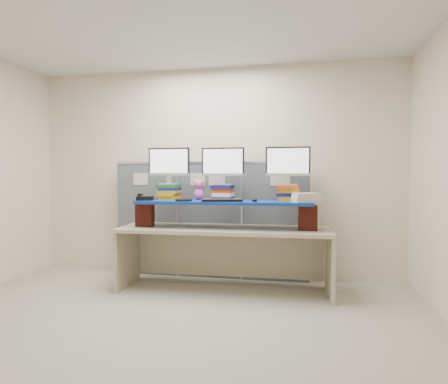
% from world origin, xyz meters
% --- Properties ---
extents(room, '(5.00, 4.00, 2.80)m').
position_xyz_m(room, '(0.00, 0.00, 1.40)').
color(room, '#F2DFC7').
rests_on(room, ground).
extents(cubicle_partition, '(2.60, 0.06, 1.53)m').
position_xyz_m(cubicle_partition, '(-0.00, 1.78, 0.77)').
color(cubicle_partition, '#4F555D').
rests_on(cubicle_partition, ground).
extents(desk, '(2.46, 0.78, 0.74)m').
position_xyz_m(desk, '(0.30, 1.25, 0.59)').
color(desk, '#B4A989').
rests_on(desk, ground).
extents(brick_pier_left, '(0.21, 0.12, 0.28)m').
position_xyz_m(brick_pier_left, '(-0.65, 1.18, 0.88)').
color(brick_pier_left, maroon).
rests_on(brick_pier_left, desk).
extents(brick_pier_right, '(0.21, 0.12, 0.28)m').
position_xyz_m(brick_pier_right, '(1.25, 1.23, 0.88)').
color(brick_pier_right, maroon).
rests_on(brick_pier_right, desk).
extents(blue_board, '(2.03, 0.56, 0.04)m').
position_xyz_m(blue_board, '(0.30, 1.25, 1.04)').
color(blue_board, navy).
rests_on(blue_board, brick_pier_left).
extents(book_stack_left, '(0.26, 0.30, 0.18)m').
position_xyz_m(book_stack_left, '(-0.40, 1.36, 1.15)').
color(book_stack_left, '#BB8A19').
rests_on(book_stack_left, blue_board).
extents(book_stack_center, '(0.24, 0.30, 0.18)m').
position_xyz_m(book_stack_center, '(0.26, 1.38, 1.15)').
color(book_stack_center, navy).
rests_on(book_stack_center, blue_board).
extents(book_stack_right, '(0.27, 0.31, 0.18)m').
position_xyz_m(book_stack_right, '(1.03, 1.40, 1.15)').
color(book_stack_right, '#BB8A19').
rests_on(book_stack_right, blue_board).
extents(monitor_left, '(0.51, 0.15, 0.44)m').
position_xyz_m(monitor_left, '(-0.40, 1.35, 1.49)').
color(monitor_left, '#B5B5BA').
rests_on(monitor_left, book_stack_left).
extents(monitor_center, '(0.51, 0.15, 0.44)m').
position_xyz_m(monitor_center, '(0.27, 1.37, 1.49)').
color(monitor_center, '#B5B5BA').
rests_on(monitor_center, book_stack_center).
extents(monitor_right, '(0.51, 0.15, 0.44)m').
position_xyz_m(monitor_right, '(1.03, 1.39, 1.49)').
color(monitor_right, '#B5B5BA').
rests_on(monitor_right, book_stack_right).
extents(keyboard, '(0.48, 0.23, 0.03)m').
position_xyz_m(keyboard, '(0.31, 1.12, 1.07)').
color(keyboard, black).
rests_on(keyboard, blue_board).
extents(mouse, '(0.09, 0.13, 0.04)m').
position_xyz_m(mouse, '(0.67, 1.16, 1.08)').
color(mouse, black).
rests_on(mouse, blue_board).
extents(desk_phone, '(0.23, 0.21, 0.08)m').
position_xyz_m(desk_phone, '(-0.63, 1.13, 1.09)').
color(desk_phone, black).
rests_on(desk_phone, blue_board).
extents(headset, '(0.20, 0.20, 0.02)m').
position_xyz_m(headset, '(-0.14, 1.11, 1.07)').
color(headset, black).
rests_on(headset, blue_board).
extents(plush_toy, '(0.14, 0.11, 0.24)m').
position_xyz_m(plush_toy, '(-0.03, 1.37, 1.18)').
color(plush_toy, '#F05BAC').
rests_on(plush_toy, blue_board).
extents(binder_stack, '(0.34, 0.30, 0.10)m').
position_xyz_m(binder_stack, '(1.23, 1.20, 1.11)').
color(binder_stack, beige).
rests_on(binder_stack, blue_board).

